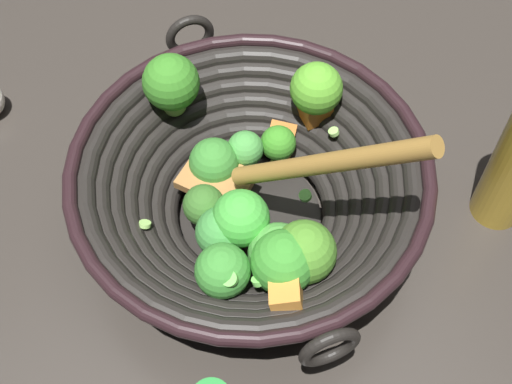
% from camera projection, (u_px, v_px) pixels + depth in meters
% --- Properties ---
extents(ground_plane, '(4.00, 4.00, 0.00)m').
position_uv_depth(ground_plane, '(250.00, 220.00, 0.74)').
color(ground_plane, '#332D28').
extents(wok, '(0.35, 0.39, 0.23)m').
position_uv_depth(wok, '(251.00, 188.00, 0.69)').
color(wok, black).
rests_on(wok, ground).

